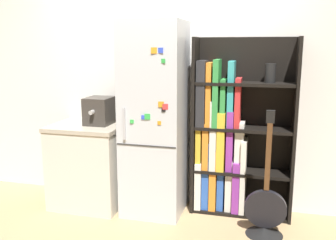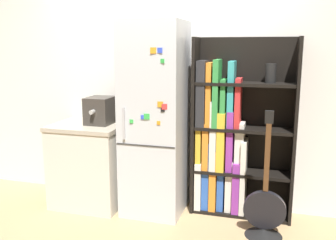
# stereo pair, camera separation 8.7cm
# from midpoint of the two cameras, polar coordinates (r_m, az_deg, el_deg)

# --- Properties ---
(ground_plane) EXTENTS (16.00, 16.00, 0.00)m
(ground_plane) POSITION_cam_midpoint_polar(r_m,az_deg,el_deg) (3.90, -1.95, -14.29)
(ground_plane) COLOR tan
(wall_back) EXTENTS (8.00, 0.05, 2.60)m
(wall_back) POSITION_cam_midpoint_polar(r_m,az_deg,el_deg) (4.00, 0.06, 5.75)
(wall_back) COLOR white
(wall_back) RESTS_ON ground_plane
(refrigerator) EXTENTS (0.59, 0.62, 1.92)m
(refrigerator) POSITION_cam_midpoint_polar(r_m,az_deg,el_deg) (3.74, -1.32, 0.12)
(refrigerator) COLOR silver
(refrigerator) RESTS_ON ground_plane
(bookshelf) EXTENTS (0.99, 0.31, 1.77)m
(bookshelf) POSITION_cam_midpoint_polar(r_m,az_deg,el_deg) (3.80, 10.02, -2.85)
(bookshelf) COLOR black
(bookshelf) RESTS_ON ground_plane
(kitchen_counter) EXTENTS (0.75, 0.66, 0.88)m
(kitchen_counter) POSITION_cam_midpoint_polar(r_m,az_deg,el_deg) (4.12, -11.03, -6.54)
(kitchen_counter) COLOR beige
(kitchen_counter) RESTS_ON ground_plane
(espresso_machine) EXTENTS (0.25, 0.36, 0.28)m
(espresso_machine) POSITION_cam_midpoint_polar(r_m,az_deg,el_deg) (3.96, -9.67, 1.44)
(espresso_machine) COLOR #38332D
(espresso_machine) RESTS_ON kitchen_counter
(guitar) EXTENTS (0.37, 0.34, 1.17)m
(guitar) POSITION_cam_midpoint_polar(r_m,az_deg,el_deg) (3.57, 15.13, -14.26)
(guitar) COLOR black
(guitar) RESTS_ON ground_plane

